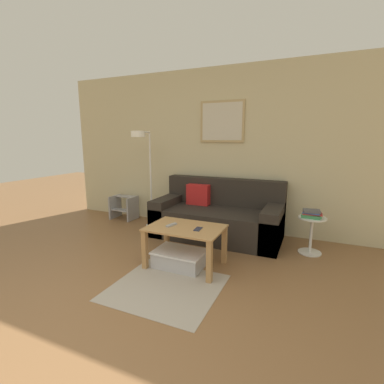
% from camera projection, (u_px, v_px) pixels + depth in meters
% --- Properties ---
extents(ground_plane, '(16.00, 16.00, 0.00)m').
position_uv_depth(ground_plane, '(43.00, 368.00, 1.80)').
color(ground_plane, brown).
extents(wall_back, '(5.60, 0.09, 2.55)m').
position_uv_depth(wall_back, '(215.00, 150.00, 4.50)').
color(wall_back, '#C6BC93').
rests_on(wall_back, ground_plane).
extents(area_rug, '(1.05, 0.99, 0.01)m').
position_uv_depth(area_rug, '(166.00, 287.00, 2.78)').
color(area_rug, '#A39989').
rests_on(area_rug, ground_plane).
extents(couch, '(1.87, 0.88, 0.85)m').
position_uv_depth(couch, '(218.00, 217.00, 4.19)').
color(couch, '#28231E').
rests_on(couch, ground_plane).
extents(coffee_table, '(0.86, 0.58, 0.47)m').
position_uv_depth(coffee_table, '(185.00, 235.00, 3.19)').
color(coffee_table, '#AD7F4C').
rests_on(coffee_table, ground_plane).
extents(storage_bin, '(0.58, 0.40, 0.19)m').
position_uv_depth(storage_bin, '(180.00, 258.00, 3.22)').
color(storage_bin, '#B2B2B7').
rests_on(storage_bin, ground_plane).
extents(floor_lamp, '(0.21, 0.52, 1.58)m').
position_uv_depth(floor_lamp, '(143.00, 156.00, 4.33)').
color(floor_lamp, white).
rests_on(floor_lamp, ground_plane).
extents(side_table, '(0.34, 0.34, 0.48)m').
position_uv_depth(side_table, '(311.00, 232.00, 3.56)').
color(side_table, silver).
rests_on(side_table, ground_plane).
extents(book_stack, '(0.25, 0.19, 0.10)m').
position_uv_depth(book_stack, '(312.00, 214.00, 3.50)').
color(book_stack, '#387F4C').
rests_on(book_stack, side_table).
extents(remote_control, '(0.08, 0.16, 0.02)m').
position_uv_depth(remote_control, '(172.00, 225.00, 3.22)').
color(remote_control, '#99999E').
rests_on(remote_control, coffee_table).
extents(cell_phone, '(0.07, 0.14, 0.01)m').
position_uv_depth(cell_phone, '(198.00, 229.00, 3.09)').
color(cell_phone, '#1E2338').
rests_on(cell_phone, coffee_table).
extents(step_stool, '(0.43, 0.34, 0.42)m').
position_uv_depth(step_stool, '(124.00, 207.00, 5.12)').
color(step_stool, '#99999E').
rests_on(step_stool, ground_plane).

